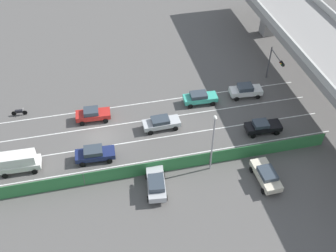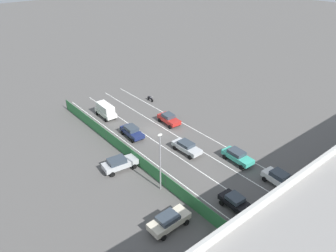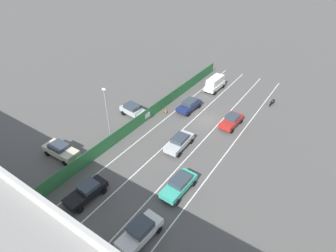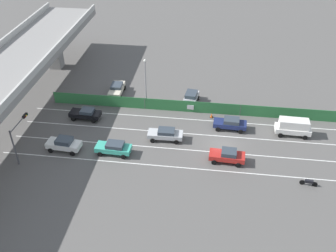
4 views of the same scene
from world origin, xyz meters
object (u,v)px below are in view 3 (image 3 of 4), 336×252
at_px(car_taxi_teal, 179,184).
at_px(street_lamp, 107,111).
at_px(car_sedan_silver, 179,142).
at_px(car_sedan_navy, 189,105).
at_px(car_sedan_black, 86,192).
at_px(motorcycle, 272,102).
at_px(car_sedan_red, 231,120).
at_px(car_van_white, 215,83).
at_px(traffic_cone, 166,111).
at_px(parked_sedan_cream, 61,150).
at_px(car_sedan_white, 140,231).
at_px(parked_wagon_silver, 134,110).

distance_m(car_taxi_teal, street_lamp, 11.98).
relative_size(car_sedan_silver, car_sedan_navy, 1.01).
bearing_deg(street_lamp, car_sedan_black, 118.66).
bearing_deg(car_sedan_silver, motorcycle, -110.67).
relative_size(car_sedan_red, car_van_white, 0.94).
xyz_separation_m(car_sedan_silver, traffic_cone, (5.92, -5.73, -0.57)).
distance_m(car_taxi_teal, car_sedan_navy, 15.83).
bearing_deg(car_sedan_navy, car_taxi_teal, 116.57).
bearing_deg(car_taxi_teal, motorcycle, -96.84).
bearing_deg(parked_sedan_cream, motorcycle, -123.27).
bearing_deg(car_sedan_red, car_van_white, -52.16).
distance_m(motorcycle, parked_sedan_cream, 30.94).
xyz_separation_m(car_sedan_silver, car_sedan_black, (3.33, 11.65, -0.01)).
xyz_separation_m(car_sedan_white, car_van_white, (6.94, -28.53, 0.35)).
relative_size(motorcycle, street_lamp, 0.26).
bearing_deg(car_sedan_navy, car_sedan_white, 109.36).
bearing_deg(car_sedan_black, car_sedan_silver, -105.95).
bearing_deg(car_sedan_navy, parked_sedan_cream, 67.47).
height_order(car_taxi_teal, traffic_cone, car_taxi_teal).
distance_m(street_lamp, traffic_cone, 10.59).
relative_size(car_sedan_red, car_sedan_navy, 0.96).
xyz_separation_m(car_sedan_navy, parked_sedan_cream, (7.17, 17.27, 0.01)).
bearing_deg(car_sedan_white, street_lamp, -36.33).
relative_size(car_sedan_black, parked_sedan_cream, 0.96).
distance_m(car_taxi_teal, car_sedan_black, 9.04).
bearing_deg(parked_sedan_cream, car_van_white, -106.28).
xyz_separation_m(car_van_white, parked_sedan_cream, (7.41, 25.36, -0.38)).
xyz_separation_m(car_sedan_red, traffic_cone, (9.29, 2.16, -0.59)).
bearing_deg(car_van_white, traffic_cone, 75.69).
bearing_deg(car_taxi_teal, street_lamp, -10.32).
height_order(car_sedan_silver, traffic_cone, car_sedan_silver).
bearing_deg(car_sedan_navy, motorcycle, -138.78).
distance_m(car_sedan_silver, car_taxi_teal, 6.92).
distance_m(car_sedan_navy, traffic_cone, 3.59).
xyz_separation_m(parked_sedan_cream, street_lamp, (-3.01, -5.17, 3.62)).
bearing_deg(motorcycle, parked_sedan_cream, 56.73).
height_order(car_van_white, motorcycle, car_van_white).
xyz_separation_m(car_sedan_navy, motorcycle, (-9.81, -8.59, -0.44)).
bearing_deg(car_sedan_black, traffic_cone, -81.54).
xyz_separation_m(car_sedan_silver, car_van_white, (3.20, -16.36, 0.42)).
bearing_deg(motorcycle, traffic_cone, 42.20).
xyz_separation_m(car_sedan_white, parked_wagon_silver, (12.95, -14.69, 0.01)).
distance_m(parked_sedan_cream, street_lamp, 6.99).
bearing_deg(car_sedan_navy, car_sedan_silver, 112.61).
bearing_deg(car_van_white, car_sedan_white, 103.68).
distance_m(car_sedan_red, car_sedan_black, 20.66).
distance_m(car_sedan_silver, parked_wagon_silver, 9.54).
xyz_separation_m(car_taxi_teal, motorcycle, (-2.73, -22.75, -0.44)).
relative_size(parked_wagon_silver, parked_sedan_cream, 1.02).
relative_size(car_sedan_navy, parked_wagon_silver, 0.96).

